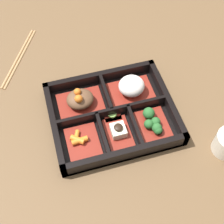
{
  "coord_description": "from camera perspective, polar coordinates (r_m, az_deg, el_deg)",
  "views": [
    {
      "loc": [
        -0.12,
        -0.41,
        0.66
      ],
      "look_at": [
        0.0,
        0.0,
        0.03
      ],
      "focal_mm": 50.0,
      "sensor_mm": 36.0,
      "label": 1
    }
  ],
  "objects": [
    {
      "name": "bento_rim",
      "position": [
        0.77,
        0.05,
        -0.35
      ],
      "size": [
        0.3,
        0.25,
        0.04
      ],
      "color": "black",
      "rests_on": "ground_plane"
    },
    {
      "name": "bowl_greens",
      "position": [
        0.76,
        7.45,
        -1.9
      ],
      "size": [
        0.07,
        0.09,
        0.03
      ],
      "color": "maroon",
      "rests_on": "bento_base"
    },
    {
      "name": "ground_plane",
      "position": [
        0.79,
        -0.0,
        -1.01
      ],
      "size": [
        3.0,
        3.0,
        0.0
      ],
      "primitive_type": "plane",
      "color": "brown"
    },
    {
      "name": "bowl_tofu",
      "position": [
        0.74,
        1.2,
        -3.54
      ],
      "size": [
        0.06,
        0.09,
        0.03
      ],
      "color": "maroon",
      "rests_on": "bento_base"
    },
    {
      "name": "bowl_carrots",
      "position": [
        0.74,
        -5.63,
        -5.28
      ],
      "size": [
        0.08,
        0.09,
        0.02
      ],
      "color": "maroon",
      "rests_on": "bento_base"
    },
    {
      "name": "bowl_pickles",
      "position": [
        0.77,
        0.08,
        -0.27
      ],
      "size": [
        0.04,
        0.04,
        0.01
      ],
      "color": "maroon",
      "rests_on": "bento_base"
    },
    {
      "name": "bowl_stew",
      "position": [
        0.78,
        -5.85,
        2.19
      ],
      "size": [
        0.11,
        0.09,
        0.05
      ],
      "color": "maroon",
      "rests_on": "bento_base"
    },
    {
      "name": "bento_base",
      "position": [
        0.78,
        -0.0,
        -0.81
      ],
      "size": [
        0.3,
        0.25,
        0.01
      ],
      "color": "black",
      "rests_on": "ground_plane"
    },
    {
      "name": "bowl_rice",
      "position": [
        0.8,
        3.57,
        4.55
      ],
      "size": [
        0.11,
        0.09,
        0.05
      ],
      "color": "maroon",
      "rests_on": "bento_base"
    },
    {
      "name": "chopsticks",
      "position": [
        0.95,
        -16.64,
        9.57
      ],
      "size": [
        0.13,
        0.21,
        0.01
      ],
      "color": "#A87F51",
      "rests_on": "ground_plane"
    }
  ]
}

